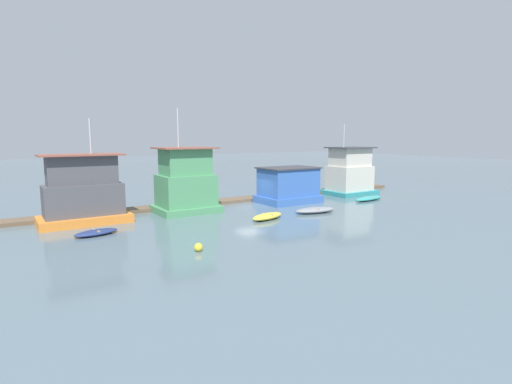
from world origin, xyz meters
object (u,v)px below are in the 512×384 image
object	(u,v)px
houseboat_blue	(288,186)
houseboat_green	(186,184)
dinghy_yellow	(267,216)
dinghy_navy	(96,232)
buoy_yellow	(198,247)
dinghy_teal	(369,198)
houseboat_orange	(84,194)
houseboat_teal	(350,173)
dinghy_grey	(315,210)

from	to	relation	value
houseboat_blue	houseboat_green	bearing A→B (deg)	176.10
houseboat_green	dinghy_yellow	world-z (taller)	houseboat_green
dinghy_navy	buoy_yellow	bearing A→B (deg)	-60.64
dinghy_navy	buoy_yellow	xyz separation A→B (m)	(3.98, -7.08, 0.06)
houseboat_green	houseboat_blue	world-z (taller)	houseboat_green
houseboat_green	dinghy_yellow	size ratio (longest dim) A/B	2.52
dinghy_teal	houseboat_blue	bearing A→B (deg)	154.63
houseboat_green	houseboat_blue	xyz separation A→B (m)	(10.39, -0.71, -0.79)
houseboat_orange	buoy_yellow	size ratio (longest dim) A/B	15.99
houseboat_green	houseboat_teal	xyz separation A→B (m)	(19.42, -0.11, -0.08)
dinghy_navy	dinghy_yellow	distance (m)	12.39
dinghy_teal	buoy_yellow	bearing A→B (deg)	-162.17
houseboat_green	dinghy_teal	world-z (taller)	houseboat_green
dinghy_teal	houseboat_teal	bearing A→B (deg)	69.35
houseboat_green	dinghy_navy	size ratio (longest dim) A/B	2.87
houseboat_orange	dinghy_grey	world-z (taller)	houseboat_orange
houseboat_blue	dinghy_yellow	xyz separation A→B (m)	(-6.34, -5.54, -1.41)
houseboat_teal	dinghy_teal	distance (m)	4.93
dinghy_yellow	dinghy_teal	world-z (taller)	dinghy_yellow
houseboat_green	houseboat_blue	bearing A→B (deg)	-3.90
houseboat_green	houseboat_teal	world-z (taller)	houseboat_green
dinghy_yellow	dinghy_teal	xyz separation A→B (m)	(13.81, 2.00, -0.03)
houseboat_teal	dinghy_grey	xyz separation A→B (m)	(-10.51, -6.17, -2.13)
houseboat_blue	dinghy_grey	world-z (taller)	houseboat_blue
buoy_yellow	houseboat_orange	bearing A→B (deg)	109.00
houseboat_green	houseboat_blue	distance (m)	10.44
dinghy_grey	dinghy_yellow	bearing A→B (deg)	179.65
dinghy_yellow	dinghy_grey	world-z (taller)	dinghy_grey
dinghy_navy	dinghy_grey	distance (m)	17.22
houseboat_blue	dinghy_navy	size ratio (longest dim) A/B	1.88
houseboat_blue	houseboat_teal	size ratio (longest dim) A/B	0.74
houseboat_teal	dinghy_navy	world-z (taller)	houseboat_teal
houseboat_teal	houseboat_green	bearing A→B (deg)	179.68
dinghy_grey	buoy_yellow	bearing A→B (deg)	-158.86
dinghy_yellow	houseboat_blue	bearing A→B (deg)	41.16
houseboat_orange	dinghy_navy	xyz separation A→B (m)	(-0.09, -4.22, -1.99)
houseboat_teal	dinghy_navy	xyz separation A→B (m)	(-27.61, -4.16, -2.19)
houseboat_blue	dinghy_yellow	distance (m)	8.54
houseboat_green	houseboat_teal	bearing A→B (deg)	-0.32
houseboat_blue	dinghy_teal	xyz separation A→B (m)	(7.47, -3.54, -1.45)
dinghy_teal	buoy_yellow	distance (m)	23.18
houseboat_blue	buoy_yellow	distance (m)	18.11
buoy_yellow	houseboat_blue	bearing A→B (deg)	36.11
houseboat_blue	dinghy_navy	distance (m)	18.97
houseboat_orange	houseboat_teal	world-z (taller)	houseboat_teal
houseboat_blue	dinghy_grey	xyz separation A→B (m)	(-1.47, -5.57, -1.41)
dinghy_grey	dinghy_teal	distance (m)	9.17
houseboat_orange	houseboat_blue	distance (m)	18.50
houseboat_green	dinghy_grey	xyz separation A→B (m)	(8.92, -6.28, -2.20)
houseboat_blue	dinghy_navy	world-z (taller)	houseboat_blue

